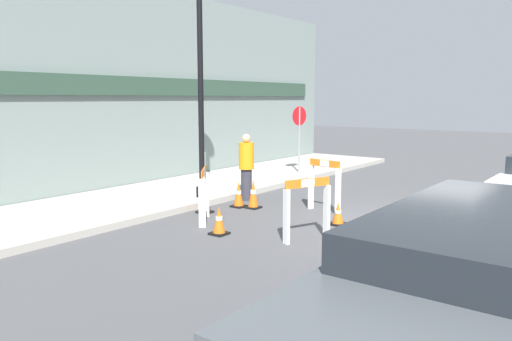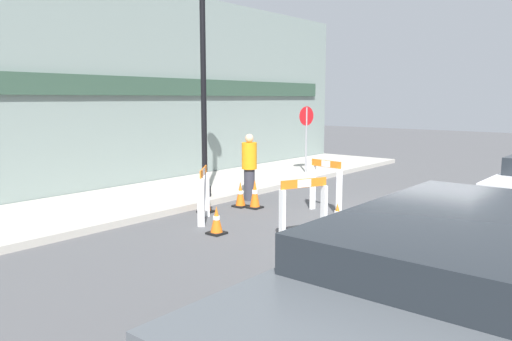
{
  "view_description": "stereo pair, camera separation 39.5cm",
  "coord_description": "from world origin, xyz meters",
  "px_view_note": "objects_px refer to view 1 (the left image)",
  "views": [
    {
      "loc": [
        -9.4,
        -3.19,
        2.48
      ],
      "look_at": [
        -1.33,
        2.96,
        1.0
      ],
      "focal_mm": 35.0,
      "sensor_mm": 36.0,
      "label": 1
    },
    {
      "loc": [
        -9.16,
        -3.5,
        2.48
      ],
      "look_at": [
        -1.33,
        2.96,
        1.0
      ],
      "focal_mm": 35.0,
      "sensor_mm": 36.0,
      "label": 2
    }
  ],
  "objects_px": {
    "stop_sign": "(299,128)",
    "person_worker": "(246,165)",
    "streetlamp_post": "(200,47)",
    "parked_car_0": "(509,312)"
  },
  "relations": [
    {
      "from": "stop_sign",
      "to": "person_worker",
      "type": "relative_size",
      "value": 1.28
    },
    {
      "from": "person_worker",
      "to": "stop_sign",
      "type": "bearing_deg",
      "value": 140.55
    },
    {
      "from": "streetlamp_post",
      "to": "person_worker",
      "type": "bearing_deg",
      "value": -38.33
    },
    {
      "from": "streetlamp_post",
      "to": "stop_sign",
      "type": "height_order",
      "value": "streetlamp_post"
    },
    {
      "from": "person_worker",
      "to": "parked_car_0",
      "type": "bearing_deg",
      "value": -3.01
    },
    {
      "from": "stop_sign",
      "to": "person_worker",
      "type": "distance_m",
      "value": 4.16
    },
    {
      "from": "stop_sign",
      "to": "parked_car_0",
      "type": "distance_m",
      "value": 12.38
    },
    {
      "from": "stop_sign",
      "to": "parked_car_0",
      "type": "relative_size",
      "value": 0.45
    },
    {
      "from": "parked_car_0",
      "to": "person_worker",
      "type": "bearing_deg",
      "value": 50.73
    },
    {
      "from": "person_worker",
      "to": "streetlamp_post",
      "type": "bearing_deg",
      "value": -92.07
    }
  ]
}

